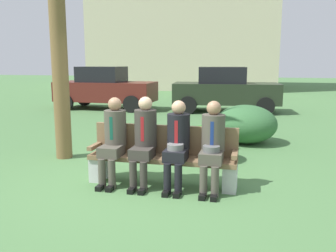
{
  "coord_description": "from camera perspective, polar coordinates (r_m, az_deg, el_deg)",
  "views": [
    {
      "loc": [
        1.71,
        -5.03,
        1.87
      ],
      "look_at": [
        0.36,
        0.52,
        0.85
      ],
      "focal_mm": 38.56,
      "sensor_mm": 36.0,
      "label": 1
    }
  ],
  "objects": [
    {
      "name": "seated_man_centerright",
      "position": [
        5.32,
        1.46,
        -2.28
      ],
      "size": [
        0.34,
        0.72,
        1.31
      ],
      "color": "black",
      "rests_on": "ground"
    },
    {
      "name": "building_backdrop",
      "position": [
        27.29,
        3.2,
        16.23
      ],
      "size": [
        13.19,
        8.39,
        9.5
      ],
      "color": "#BCB394",
      "rests_on": "ground"
    },
    {
      "name": "parked_car_far",
      "position": [
        13.75,
        9.01,
        5.71
      ],
      "size": [
        4.04,
        2.04,
        1.68
      ],
      "color": "#232D1E",
      "rests_on": "ground"
    },
    {
      "name": "parked_car_near",
      "position": [
        14.64,
        -9.93,
        5.94
      ],
      "size": [
        3.92,
        1.75,
        1.68
      ],
      "color": "#591E19",
      "rests_on": "ground"
    },
    {
      "name": "seated_man_centerleft",
      "position": [
        5.45,
        -3.8,
        -1.72
      ],
      "size": [
        0.34,
        0.72,
        1.35
      ],
      "color": "#38332D",
      "rests_on": "ground"
    },
    {
      "name": "shrub_near_bench",
      "position": [
        8.54,
        12.2,
        0.3
      ],
      "size": [
        1.43,
        1.31,
        0.89
      ],
      "primitive_type": "ellipsoid",
      "color": "#356637",
      "rests_on": "ground"
    },
    {
      "name": "park_bench",
      "position": [
        5.57,
        -0.83,
        -4.81
      ],
      "size": [
        2.27,
        0.44,
        0.9
      ],
      "color": "brown",
      "rests_on": "ground"
    },
    {
      "name": "ground_plane",
      "position": [
        5.63,
        -4.84,
        -9.3
      ],
      "size": [
        80.0,
        80.0,
        0.0
      ],
      "primitive_type": "plane",
      "color": "#4A7642"
    },
    {
      "name": "seated_man_leftmost",
      "position": [
        5.62,
        -8.61,
        -1.57
      ],
      "size": [
        0.34,
        0.72,
        1.33
      ],
      "color": "#4C473D",
      "rests_on": "ground"
    },
    {
      "name": "shrub_mid_lawn",
      "position": [
        6.96,
        6.03,
        -2.67
      ],
      "size": [
        1.08,
        0.99,
        0.67
      ],
      "primitive_type": "ellipsoid",
      "color": "#286E1F",
      "rests_on": "ground"
    },
    {
      "name": "seated_man_rightmost",
      "position": [
        5.24,
        7.03,
        -2.52
      ],
      "size": [
        0.34,
        0.72,
        1.32
      ],
      "color": "#4C473D",
      "rests_on": "ground"
    }
  ]
}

